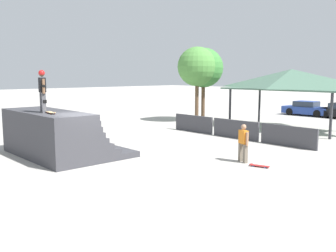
{
  "coord_description": "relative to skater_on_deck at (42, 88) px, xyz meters",
  "views": [
    {
      "loc": [
        13.26,
        -7.82,
        3.6
      ],
      "look_at": [
        -0.07,
        4.38,
        1.11
      ],
      "focal_mm": 40.0,
      "sensor_mm": 36.0,
      "label": 1
    }
  ],
  "objects": [
    {
      "name": "quarter_pipe_ramp",
      "position": [
        -0.39,
        0.68,
        -2.16
      ],
      "size": [
        5.48,
        3.95,
        2.02
      ],
      "color": "#38383D",
      "rests_on": "ground"
    },
    {
      "name": "skater_on_deck",
      "position": [
        0.0,
        0.0,
        0.0
      ],
      "size": [
        0.77,
        0.34,
        1.77
      ],
      "rotation": [
        0.0,
        0.0,
        -0.24
      ],
      "color": "#4C4C51",
      "rests_on": "quarter_pipe_ramp"
    },
    {
      "name": "tree_beside_pavilion",
      "position": [
        -4.47,
        14.9,
        1.06
      ],
      "size": [
        3.03,
        3.03,
        5.64
      ],
      "color": "brown",
      "rests_on": "ground"
    },
    {
      "name": "tree_far_back",
      "position": [
        -4.41,
        14.13,
        1.14
      ],
      "size": [
        2.96,
        2.96,
        5.68
      ],
      "color": "brown",
      "rests_on": "ground"
    },
    {
      "name": "pavilion_shelter",
      "position": [
        2.42,
        15.78,
        0.23
      ],
      "size": [
        8.33,
        4.2,
        3.95
      ],
      "color": "#2D2D33",
      "rests_on": "ground"
    },
    {
      "name": "skateboard_on_ground",
      "position": [
        6.95,
        5.59,
        -2.98
      ],
      "size": [
        0.81,
        0.41,
        0.09
      ],
      "rotation": [
        0.0,
        0.0,
        3.42
      ],
      "color": "blue",
      "rests_on": "ground"
    },
    {
      "name": "bystander_walking",
      "position": [
        6.02,
        5.81,
        -2.16
      ],
      "size": [
        0.63,
        0.34,
        1.59
      ],
      "rotation": [
        0.0,
        0.0,
        2.79
      ],
      "color": "#6B6051",
      "rests_on": "ground"
    },
    {
      "name": "skateboard_on_deck",
      "position": [
        0.72,
        -0.0,
        -0.96
      ],
      "size": [
        0.87,
        0.33,
        0.09
      ],
      "rotation": [
        0.0,
        0.0,
        -0.16
      ],
      "color": "red",
      "rests_on": "quarter_pipe_ramp"
    },
    {
      "name": "ground_plane",
      "position": [
        1.84,
        1.11,
        -3.04
      ],
      "size": [
        160.0,
        160.0,
        0.0
      ],
      "primitive_type": "plane",
      "color": "#ADA8A0"
    },
    {
      "name": "parked_car_blue",
      "position": [
        -0.87,
        24.56,
        -2.44
      ],
      "size": [
        4.15,
        1.85,
        1.27
      ],
      "rotation": [
        0.0,
        0.0,
        0.04
      ],
      "color": "navy",
      "rests_on": "ground"
    },
    {
      "name": "barrier_fence",
      "position": [
        2.2,
        10.3,
        -2.51
      ],
      "size": [
        9.68,
        0.12,
        1.05
      ],
      "color": "#3D3D42",
      "rests_on": "ground"
    }
  ]
}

